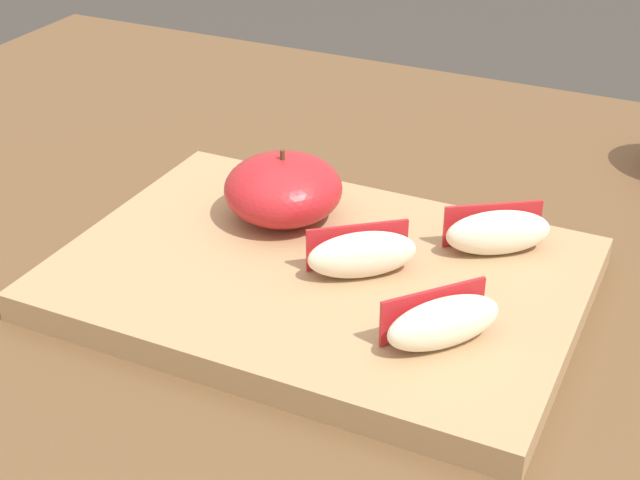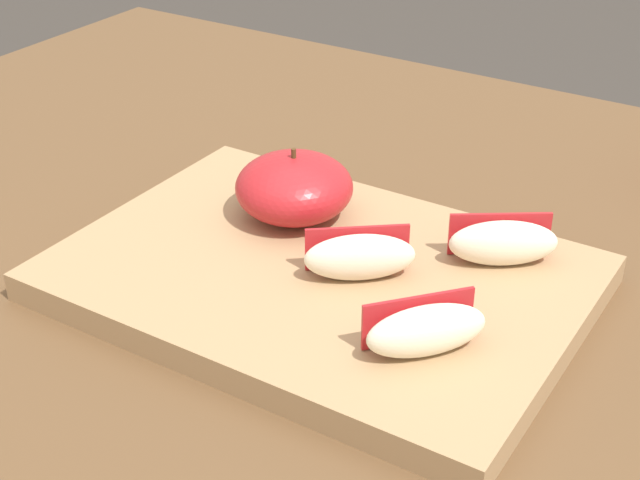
% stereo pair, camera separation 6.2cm
% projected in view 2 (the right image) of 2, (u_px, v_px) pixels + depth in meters
% --- Properties ---
extents(dining_table, '(1.23, 0.81, 0.77)m').
position_uv_depth(dining_table, '(398.00, 400.00, 0.72)').
color(dining_table, brown).
rests_on(dining_table, ground_plane).
extents(cutting_board, '(0.35, 0.25, 0.02)m').
position_uv_depth(cutting_board, '(320.00, 278.00, 0.64)').
color(cutting_board, '#A37F56').
rests_on(cutting_board, dining_table).
extents(apple_half_skin_up, '(0.09, 0.09, 0.06)m').
position_uv_depth(apple_half_skin_up, '(296.00, 186.00, 0.69)').
color(apple_half_skin_up, '#B21E23').
rests_on(apple_half_skin_up, cutting_board).
extents(apple_wedge_near_knife, '(0.08, 0.06, 0.03)m').
position_uv_depth(apple_wedge_near_knife, '(503.00, 242.00, 0.63)').
color(apple_wedge_near_knife, '#F4EACC').
rests_on(apple_wedge_near_knife, cutting_board).
extents(apple_wedge_middle, '(0.07, 0.07, 0.03)m').
position_uv_depth(apple_wedge_middle, '(426.00, 330.00, 0.54)').
color(apple_wedge_middle, '#F4EACC').
rests_on(apple_wedge_middle, cutting_board).
extents(apple_wedge_back, '(0.07, 0.07, 0.03)m').
position_uv_depth(apple_wedge_back, '(360.00, 256.00, 0.61)').
color(apple_wedge_back, '#F4EACC').
rests_on(apple_wedge_back, cutting_board).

